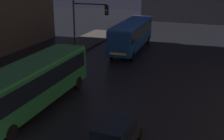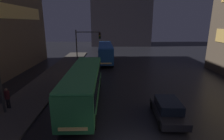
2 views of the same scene
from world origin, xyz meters
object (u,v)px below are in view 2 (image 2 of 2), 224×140
Objects in this scene: pedestrian_mid at (7,96)px; traffic_light_main at (85,43)px; bus_near at (84,82)px; bus_far at (105,51)px; car_taxi at (168,109)px.

traffic_light_main reaches higher than pedestrian_mid.
traffic_light_main is at bearing 73.37° from pedestrian_mid.
traffic_light_main reaches higher than bus_near.
bus_far is 1.79× the size of traffic_light_main.
car_taxi is 12.77m from pedestrian_mid.
bus_far is (1.43, 16.96, 0.07)m from bus_near.
bus_far is at bearing -73.00° from car_taxi.
bus_far reaches higher than car_taxi.
bus_near is 17.02m from bus_far.
bus_near is at bearing 82.64° from bus_far.
pedestrian_mid is 13.43m from traffic_light_main.
car_taxi is (5.13, -19.72, -1.25)m from bus_far.
traffic_light_main is (-1.33, 10.96, 2.17)m from bus_near.
bus_near is at bearing -20.47° from car_taxi.
bus_near reaches higher than pedestrian_mid.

